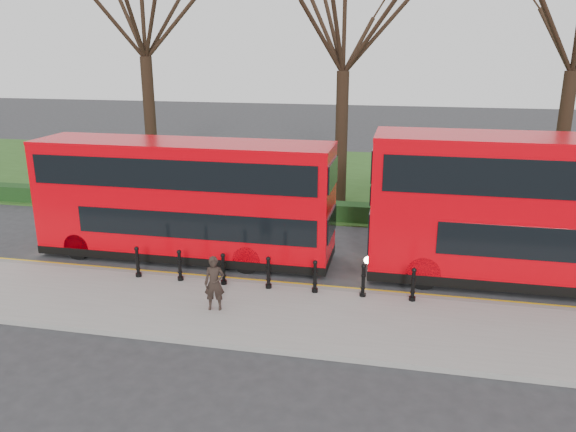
% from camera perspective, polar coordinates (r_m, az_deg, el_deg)
% --- Properties ---
extents(ground, '(120.00, 120.00, 0.00)m').
position_cam_1_polar(ground, '(19.46, -4.23, -5.83)').
color(ground, '#28282B').
rests_on(ground, ground).
extents(pavement, '(60.00, 4.00, 0.15)m').
position_cam_1_polar(pavement, '(16.83, -7.09, -9.40)').
color(pavement, gray).
rests_on(pavement, ground).
extents(kerb, '(60.00, 0.25, 0.16)m').
position_cam_1_polar(kerb, '(18.55, -5.09, -6.77)').
color(kerb, slate).
rests_on(kerb, ground).
extents(grass_verge, '(60.00, 18.00, 0.06)m').
position_cam_1_polar(grass_verge, '(33.47, 2.89, 3.91)').
color(grass_verge, '#264818').
rests_on(grass_verge, ground).
extents(hedge, '(60.00, 0.90, 0.80)m').
position_cam_1_polar(hedge, '(25.56, -0.04, 0.73)').
color(hedge, black).
rests_on(hedge, ground).
extents(yellow_line_outer, '(60.00, 0.10, 0.01)m').
position_cam_1_polar(yellow_line_outer, '(18.84, -4.82, -6.60)').
color(yellow_line_outer, yellow).
rests_on(yellow_line_outer, ground).
extents(yellow_line_inner, '(60.00, 0.10, 0.01)m').
position_cam_1_polar(yellow_line_inner, '(19.02, -4.65, -6.37)').
color(yellow_line_inner, yellow).
rests_on(yellow_line_inner, ground).
extents(tree_left, '(8.18, 8.18, 12.77)m').
position_cam_1_polar(tree_left, '(30.28, -14.59, 19.72)').
color(tree_left, black).
rests_on(tree_left, ground).
extents(tree_mid, '(7.45, 7.45, 11.64)m').
position_cam_1_polar(tree_mid, '(27.43, 5.75, 18.77)').
color(tree_mid, black).
rests_on(tree_mid, ground).
extents(bollard_row, '(9.06, 0.15, 1.00)m').
position_cam_1_polar(bollard_row, '(17.74, -2.00, -5.82)').
color(bollard_row, black).
rests_on(bollard_row, pavement).
extents(bus_lead, '(10.78, 2.48, 4.29)m').
position_cam_1_polar(bus_lead, '(20.63, -10.50, 1.59)').
color(bus_lead, '#D0000A').
rests_on(bus_lead, ground).
extents(bus_rear, '(12.11, 2.78, 4.82)m').
position_cam_1_polar(bus_rear, '(19.75, 26.31, 0.23)').
color(bus_rear, '#D0000A').
rests_on(bus_rear, ground).
extents(pedestrian, '(0.66, 0.50, 1.61)m').
position_cam_1_polar(pedestrian, '(16.36, -7.48, -6.81)').
color(pedestrian, black).
rests_on(pedestrian, pavement).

